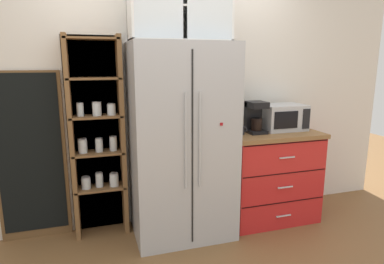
{
  "coord_description": "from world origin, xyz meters",
  "views": [
    {
      "loc": [
        -0.79,
        -2.82,
        1.61
      ],
      "look_at": [
        0.1,
        0.02,
        0.98
      ],
      "focal_mm": 30.95,
      "sensor_mm": 36.0,
      "label": 1
    }
  ],
  "objects_px": {
    "coffee_maker": "(255,117)",
    "mug_charcoal": "(240,130)",
    "refrigerator": "(182,142)",
    "bottle_cobalt": "(267,119)",
    "chalkboard_menu": "(31,157)",
    "microwave": "(282,117)"
  },
  "relations": [
    {
      "from": "microwave",
      "to": "chalkboard_menu",
      "type": "xyz_separation_m",
      "value": [
        -2.41,
        0.22,
        -0.28
      ]
    },
    {
      "from": "refrigerator",
      "to": "coffee_maker",
      "type": "distance_m",
      "value": 0.79
    },
    {
      "from": "mug_charcoal",
      "to": "refrigerator",
      "type": "bearing_deg",
      "value": 179.45
    },
    {
      "from": "bottle_cobalt",
      "to": "chalkboard_menu",
      "type": "bearing_deg",
      "value": 175.2
    },
    {
      "from": "refrigerator",
      "to": "mug_charcoal",
      "type": "relative_size",
      "value": 14.72
    },
    {
      "from": "refrigerator",
      "to": "mug_charcoal",
      "type": "height_order",
      "value": "refrigerator"
    },
    {
      "from": "microwave",
      "to": "mug_charcoal",
      "type": "height_order",
      "value": "microwave"
    },
    {
      "from": "refrigerator",
      "to": "mug_charcoal",
      "type": "distance_m",
      "value": 0.59
    },
    {
      "from": "refrigerator",
      "to": "bottle_cobalt",
      "type": "relative_size",
      "value": 6.83
    },
    {
      "from": "mug_charcoal",
      "to": "chalkboard_menu",
      "type": "distance_m",
      "value": 1.93
    },
    {
      "from": "chalkboard_menu",
      "to": "bottle_cobalt",
      "type": "bearing_deg",
      "value": -4.8
    },
    {
      "from": "coffee_maker",
      "to": "mug_charcoal",
      "type": "xyz_separation_m",
      "value": [
        -0.18,
        -0.05,
        -0.11
      ]
    },
    {
      "from": "mug_charcoal",
      "to": "bottle_cobalt",
      "type": "distance_m",
      "value": 0.39
    },
    {
      "from": "mug_charcoal",
      "to": "coffee_maker",
      "type": "bearing_deg",
      "value": 14.4
    },
    {
      "from": "microwave",
      "to": "bottle_cobalt",
      "type": "distance_m",
      "value": 0.16
    },
    {
      "from": "coffee_maker",
      "to": "mug_charcoal",
      "type": "distance_m",
      "value": 0.22
    },
    {
      "from": "bottle_cobalt",
      "to": "chalkboard_menu",
      "type": "height_order",
      "value": "chalkboard_menu"
    },
    {
      "from": "refrigerator",
      "to": "microwave",
      "type": "distance_m",
      "value": 1.11
    },
    {
      "from": "refrigerator",
      "to": "chalkboard_menu",
      "type": "xyz_separation_m",
      "value": [
        -1.32,
        0.31,
        -0.11
      ]
    },
    {
      "from": "coffee_maker",
      "to": "chalkboard_menu",
      "type": "relative_size",
      "value": 0.2
    },
    {
      "from": "bottle_cobalt",
      "to": "refrigerator",
      "type": "bearing_deg",
      "value": -173.01
    },
    {
      "from": "chalkboard_menu",
      "to": "mug_charcoal",
      "type": "bearing_deg",
      "value": -9.31
    }
  ]
}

